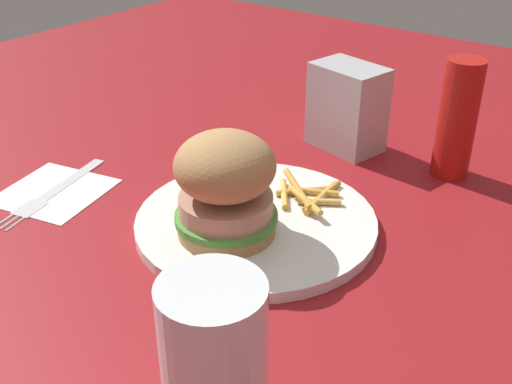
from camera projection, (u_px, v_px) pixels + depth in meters
The scene contains 9 objects.
ground_plane at pixel (250, 221), 0.66m from camera, with size 1.60×1.60×0.00m, color maroon.
plate at pixel (256, 222), 0.64m from camera, with size 0.25×0.25×0.01m, color white.
sandwich at pixel (225, 185), 0.59m from camera, with size 0.10×0.10×0.11m.
fries_pile at pixel (308, 195), 0.67m from camera, with size 0.08×0.08×0.01m.
napkin at pixel (54, 191), 0.71m from camera, with size 0.11×0.11×0.00m, color white.
fork at pixel (53, 190), 0.71m from camera, with size 0.17×0.06×0.00m.
drink_glass at pixel (214, 369), 0.40m from camera, with size 0.07×0.07×0.12m.
napkin_dispenser at pixel (347, 107), 0.79m from camera, with size 0.09×0.06×0.11m, color #B7BABF.
ketchup_bottle at pixel (457, 119), 0.72m from camera, with size 0.04×0.04×0.14m, color #B21914.
Camera 1 is at (-0.44, -0.34, 0.35)m, focal length 43.70 mm.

